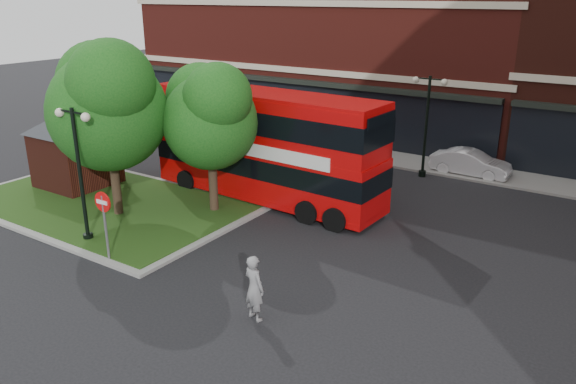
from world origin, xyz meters
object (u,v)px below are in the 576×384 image
Objects in this scene: car_white at (471,163)px; car_silver at (309,144)px; woman at (254,288)px; bus at (265,139)px.

car_silver is at bearing 100.67° from car_white.
woman is 0.50× the size of car_white.
bus reaches higher than woman.
woman is 16.64m from car_white.
woman is at bearing -53.42° from bus.
car_silver is (-1.98, 6.96, -2.05)m from bus.
car_white is at bearing -79.19° from woman.
car_silver is 8.70m from car_white.
bus is at bearing 142.85° from car_white.
woman reaches higher than car_silver.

